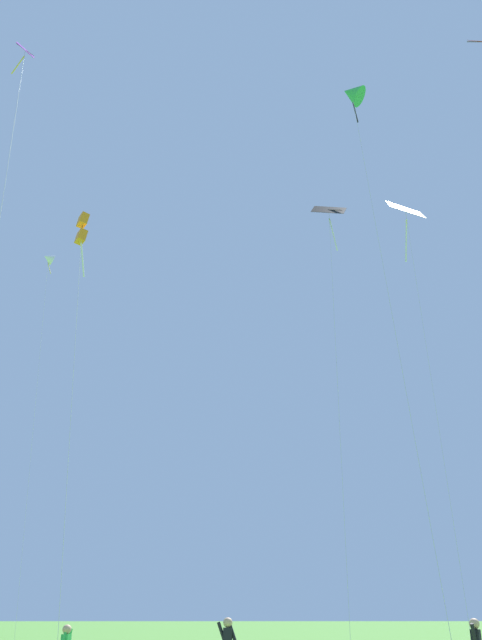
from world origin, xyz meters
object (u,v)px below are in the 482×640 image
at_px(kite_white_distant, 48,259).
at_px(kite_orange_box, 82,232).
at_px(kite_green_small, 352,94).
at_px(kite_black_large, 330,225).
at_px(kite_yellow_diamond, 407,224).
at_px(kite_purple_streamer, 18,91).

bearing_deg(kite_white_distant, kite_orange_box, -70.18).
distance_m(kite_green_small, kite_white_distant, 28.67).
relative_size(kite_black_large, kite_orange_box, 1.35).
height_order(kite_yellow_diamond, kite_black_large, kite_yellow_diamond).
bearing_deg(kite_black_large, kite_green_small, -88.81).
bearing_deg(kite_black_large, kite_purple_streamer, -143.60).
bearing_deg(kite_white_distant, kite_purple_streamer, -77.36).
height_order(kite_black_large, kite_purple_streamer, kite_purple_streamer).
distance_m(kite_purple_streamer, kite_white_distant, 25.35).
height_order(kite_yellow_diamond, kite_green_small, kite_green_small).
relative_size(kite_yellow_diamond, kite_black_large, 1.01).
xyz_separation_m(kite_black_large, kite_orange_box, (-10.99, -7.37, -4.91)).
xyz_separation_m(kite_black_large, kite_white_distant, (-18.78, 14.25, 5.52)).
bearing_deg(kite_white_distant, kite_green_small, -48.38).
height_order(kite_yellow_diamond, kite_purple_streamer, kite_purple_streamer).
distance_m(kite_orange_box, kite_white_distant, 25.24).
relative_size(kite_yellow_diamond, kite_purple_streamer, 0.96).
height_order(kite_purple_streamer, kite_white_distant, kite_white_distant).
height_order(kite_orange_box, kite_white_distant, kite_white_distant).
distance_m(kite_yellow_diamond, kite_green_small, 8.48).
bearing_deg(kite_yellow_diamond, kite_black_large, -177.78).
height_order(kite_black_large, kite_green_small, kite_green_small).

